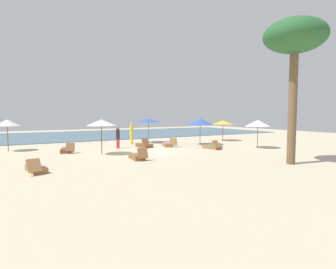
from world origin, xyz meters
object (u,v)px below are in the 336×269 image
object	(u,v)px
umbrella_4	(7,123)
lounger_1	(144,145)
umbrella_3	(200,122)
lounger_2	(36,168)
person_0	(118,137)
umbrella_1	(258,123)
person_1	(132,133)
lounger_0	(212,147)
umbrella_2	(148,120)
umbrella_5	(101,123)
lounger_3	(168,144)
lounger_5	(66,150)
lounger_4	(137,156)
palm_0	(295,40)
umbrella_0	(223,122)

from	to	relation	value
umbrella_4	lounger_1	world-z (taller)	umbrella_4
umbrella_3	lounger_2	xyz separation A→B (m)	(-13.30, -5.47, -1.81)
lounger_1	person_0	distance (m)	2.21
umbrella_1	umbrella_3	world-z (taller)	umbrella_3
person_1	person_0	bearing A→B (deg)	-131.33
person_0	person_1	world-z (taller)	person_1
lounger_0	person_1	world-z (taller)	person_1
umbrella_3	person_0	size ratio (longest dim) A/B	1.37
umbrella_2	umbrella_3	world-z (taller)	same
lounger_1	umbrella_5	bearing A→B (deg)	-152.63
umbrella_5	lounger_2	bearing A→B (deg)	-136.54
umbrella_3	lounger_3	world-z (taller)	umbrella_3
lounger_3	lounger_5	distance (m)	7.86
lounger_2	umbrella_1	bearing A→B (deg)	4.92
umbrella_1	umbrella_3	size ratio (longest dim) A/B	0.95
lounger_5	person_1	world-z (taller)	person_1
lounger_5	person_1	bearing A→B (deg)	24.92
lounger_3	lounger_5	bearing A→B (deg)	176.88
lounger_4	person_0	world-z (taller)	person_0
umbrella_1	lounger_2	bearing A→B (deg)	-175.08
umbrella_5	lounger_2	world-z (taller)	umbrella_5
lounger_1	lounger_4	size ratio (longest dim) A/B	1.03
lounger_0	umbrella_3	bearing A→B (deg)	72.45
umbrella_5	palm_0	world-z (taller)	palm_0
lounger_2	lounger_4	bearing A→B (deg)	10.44
lounger_2	lounger_3	distance (m)	11.72
lounger_5	umbrella_3	bearing A→B (deg)	-3.52
lounger_4	umbrella_3	bearing A→B (deg)	29.70
lounger_0	lounger_3	bearing A→B (deg)	125.78
umbrella_0	lounger_1	xyz separation A→B (m)	(-9.03, -1.10, -1.64)
lounger_2	person_0	bearing A→B (deg)	46.10
umbrella_3	person_0	bearing A→B (deg)	171.65
umbrella_3	lounger_4	world-z (taller)	umbrella_3
person_1	palm_0	world-z (taller)	palm_0
umbrella_5	lounger_3	xyz separation A→B (m)	(5.97, 1.67, -1.92)
lounger_1	umbrella_3	bearing A→B (deg)	-7.73
umbrella_1	person_0	size ratio (longest dim) A/B	1.31
umbrella_2	umbrella_5	size ratio (longest dim) A/B	0.99
lounger_4	person_1	bearing A→B (deg)	69.87
umbrella_2	umbrella_4	distance (m)	11.23
umbrella_4	person_0	bearing A→B (deg)	-18.39
umbrella_0	umbrella_5	xyz separation A→B (m)	(-13.09, -3.20, 0.29)
lounger_5	umbrella_4	bearing A→B (deg)	141.16
lounger_5	palm_0	size ratio (longest dim) A/B	0.23
umbrella_1	umbrella_2	bearing A→B (deg)	126.20
lounger_0	lounger_1	distance (m)	5.36
lounger_0	palm_0	world-z (taller)	palm_0
lounger_5	person_0	xyz separation A→B (m)	(3.87, 0.36, 0.68)
umbrella_2	lounger_0	world-z (taller)	umbrella_2
umbrella_0	lounger_2	size ratio (longest dim) A/B	1.22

